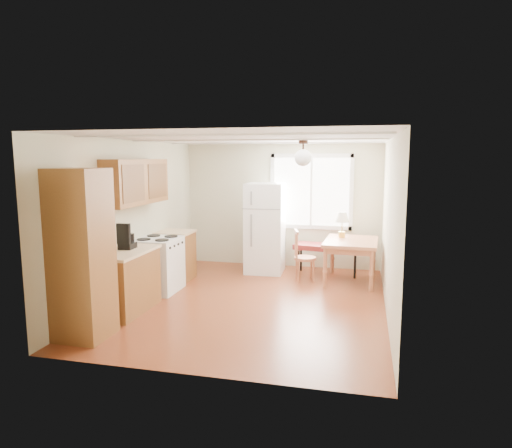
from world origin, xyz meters
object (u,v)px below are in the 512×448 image
(dining_table, at_px, (351,246))
(chair, at_px, (301,252))
(bench, at_px, (327,248))
(refrigerator, at_px, (265,228))

(dining_table, xyz_separation_m, chair, (-0.89, -0.12, -0.14))
(bench, relative_size, chair, 1.43)
(refrigerator, relative_size, bench, 1.33)
(chair, bearing_deg, refrigerator, 132.65)
(refrigerator, height_order, chair, refrigerator)
(bench, height_order, dining_table, dining_table)
(refrigerator, height_order, dining_table, refrigerator)
(bench, distance_m, dining_table, 0.63)
(refrigerator, xyz_separation_m, dining_table, (1.66, -0.35, -0.21))
(dining_table, distance_m, chair, 0.91)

